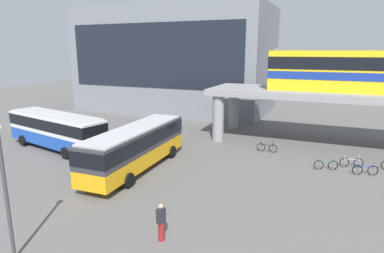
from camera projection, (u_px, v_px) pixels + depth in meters
ground_plane at (172, 147)px, 30.37m from camera, size 120.00×120.00×0.00m
station_building at (177, 60)px, 48.99m from camera, size 27.18×14.61×14.58m
bus_main at (136, 144)px, 24.19m from camera, size 3.00×11.11×3.22m
bus_secondary at (56, 128)px, 29.31m from camera, size 11.33×4.77×3.22m
bicycle_green at (326, 165)px, 24.56m from camera, size 1.71×0.65×1.04m
bicycle_black at (267, 148)px, 28.87m from camera, size 1.79×0.10×1.04m
bicycle_silver at (351, 163)px, 25.08m from camera, size 1.72×0.60×1.04m
bicycle_blue at (365, 170)px, 23.51m from camera, size 1.73×0.56×1.04m
pedestrian_at_kerb at (161, 223)px, 15.30m from camera, size 0.38×0.46×1.84m
lamp_post at (4, 182)px, 13.33m from camera, size 0.36×0.36×5.91m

